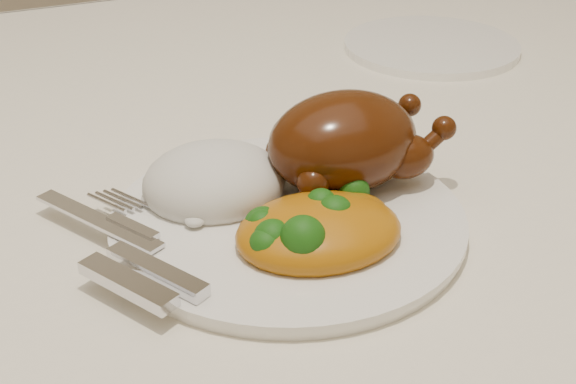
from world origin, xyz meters
name	(u,v)px	position (x,y,z in m)	size (l,w,h in m)	color
dining_table	(136,263)	(0.00, 0.00, 0.67)	(1.60, 0.90, 0.76)	brown
tablecloth	(129,195)	(0.00, 0.00, 0.74)	(1.73, 1.03, 0.18)	#F1E6CF
dinner_plate	(288,221)	(0.09, -0.15, 0.77)	(0.26, 0.26, 0.01)	white
side_plate	(431,46)	(0.41, 0.15, 0.77)	(0.21, 0.21, 0.01)	white
roast_chicken	(347,141)	(0.15, -0.12, 0.82)	(0.15, 0.10, 0.08)	#4C1F08
rice_mound	(214,183)	(0.05, -0.10, 0.79)	(0.12, 0.11, 0.06)	white
mac_and_cheese	(318,229)	(0.09, -0.19, 0.79)	(0.13, 0.11, 0.05)	#B2630B
cutlery	(131,257)	(-0.04, -0.16, 0.78)	(0.08, 0.19, 0.01)	silver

